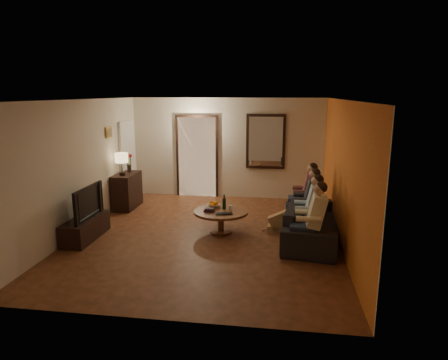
# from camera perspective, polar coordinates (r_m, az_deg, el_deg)

# --- Properties ---
(floor) EXTENTS (5.00, 6.00, 0.01)m
(floor) POSITION_cam_1_polar(r_m,az_deg,el_deg) (7.87, -2.49, -7.88)
(floor) COLOR #462712
(floor) RESTS_ON ground
(ceiling) EXTENTS (5.00, 6.00, 0.01)m
(ceiling) POSITION_cam_1_polar(r_m,az_deg,el_deg) (7.39, -2.68, 11.39)
(ceiling) COLOR white
(ceiling) RESTS_ON back_wall
(back_wall) EXTENTS (5.00, 0.02, 2.60)m
(back_wall) POSITION_cam_1_polar(r_m,az_deg,el_deg) (10.45, 0.46, 4.55)
(back_wall) COLOR beige
(back_wall) RESTS_ON floor
(front_wall) EXTENTS (5.00, 0.02, 2.60)m
(front_wall) POSITION_cam_1_polar(r_m,az_deg,el_deg) (4.70, -9.37, -5.49)
(front_wall) COLOR beige
(front_wall) RESTS_ON floor
(left_wall) EXTENTS (0.02, 6.00, 2.60)m
(left_wall) POSITION_cam_1_polar(r_m,az_deg,el_deg) (8.35, -19.71, 1.82)
(left_wall) COLOR beige
(left_wall) RESTS_ON floor
(right_wall) EXTENTS (0.02, 6.00, 2.60)m
(right_wall) POSITION_cam_1_polar(r_m,az_deg,el_deg) (7.48, 16.59, 0.87)
(right_wall) COLOR beige
(right_wall) RESTS_ON floor
(orange_accent) EXTENTS (0.01, 6.00, 2.60)m
(orange_accent) POSITION_cam_1_polar(r_m,az_deg,el_deg) (7.48, 16.51, 0.87)
(orange_accent) COLOR #D16023
(orange_accent) RESTS_ON right_wall
(kitchen_doorway) EXTENTS (1.00, 0.06, 2.10)m
(kitchen_doorway) POSITION_cam_1_polar(r_m,az_deg,el_deg) (10.60, -3.86, 3.27)
(kitchen_doorway) COLOR #FFE0A5
(kitchen_doorway) RESTS_ON floor
(door_trim) EXTENTS (1.12, 0.04, 2.22)m
(door_trim) POSITION_cam_1_polar(r_m,az_deg,el_deg) (10.59, -3.87, 3.26)
(door_trim) COLOR black
(door_trim) RESTS_ON floor
(fridge_glimpse) EXTENTS (0.45, 0.03, 1.70)m
(fridge_glimpse) POSITION_cam_1_polar(r_m,az_deg,el_deg) (10.58, -2.52, 2.44)
(fridge_glimpse) COLOR silver
(fridge_glimpse) RESTS_ON floor
(mirror_frame) EXTENTS (1.00, 0.05, 1.40)m
(mirror_frame) POSITION_cam_1_polar(r_m,az_deg,el_deg) (10.30, 5.98, 5.49)
(mirror_frame) COLOR black
(mirror_frame) RESTS_ON back_wall
(mirror_glass) EXTENTS (0.86, 0.02, 1.26)m
(mirror_glass) POSITION_cam_1_polar(r_m,az_deg,el_deg) (10.27, 5.97, 5.47)
(mirror_glass) COLOR white
(mirror_glass) RESTS_ON back_wall
(white_door) EXTENTS (0.06, 0.85, 2.04)m
(white_door) POSITION_cam_1_polar(r_m,az_deg,el_deg) (10.44, -13.60, 2.64)
(white_door) COLOR white
(white_door) RESTS_ON floor
(framed_art) EXTENTS (0.03, 0.28, 0.24)m
(framed_art) POSITION_cam_1_polar(r_m,az_deg,el_deg) (9.42, -16.14, 6.57)
(framed_art) COLOR #B28C33
(framed_art) RESTS_ON left_wall
(art_canvas) EXTENTS (0.01, 0.22, 0.18)m
(art_canvas) POSITION_cam_1_polar(r_m,az_deg,el_deg) (9.42, -16.06, 6.57)
(art_canvas) COLOR brown
(art_canvas) RESTS_ON left_wall
(dresser) EXTENTS (0.45, 0.94, 0.83)m
(dresser) POSITION_cam_1_polar(r_m,az_deg,el_deg) (9.87, -13.70, -1.50)
(dresser) COLOR black
(dresser) RESTS_ON floor
(table_lamp) EXTENTS (0.30, 0.30, 0.54)m
(table_lamp) POSITION_cam_1_polar(r_m,az_deg,el_deg) (9.53, -14.40, 2.21)
(table_lamp) COLOR beige
(table_lamp) RESTS_ON dresser
(flower_vase) EXTENTS (0.14, 0.14, 0.44)m
(flower_vase) POSITION_cam_1_polar(r_m,az_deg,el_deg) (9.94, -13.43, 2.37)
(flower_vase) COLOR #A91512
(flower_vase) RESTS_ON dresser
(tv_stand) EXTENTS (0.45, 1.23, 0.41)m
(tv_stand) POSITION_cam_1_polar(r_m,az_deg,el_deg) (8.07, -19.20, -6.53)
(tv_stand) COLOR black
(tv_stand) RESTS_ON floor
(tv) EXTENTS (1.07, 0.14, 0.62)m
(tv) POSITION_cam_1_polar(r_m,az_deg,el_deg) (7.93, -19.46, -3.02)
(tv) COLOR black
(tv) RESTS_ON tv_stand
(sofa) EXTENTS (2.50, 1.28, 0.70)m
(sofa) POSITION_cam_1_polar(r_m,az_deg,el_deg) (7.81, 12.68, -5.65)
(sofa) COLOR black
(sofa) RESTS_ON floor
(person_a) EXTENTS (0.60, 0.40, 1.20)m
(person_a) POSITION_cam_1_polar(r_m,az_deg,el_deg) (6.87, 12.51, -5.95)
(person_a) COLOR tan
(person_a) RESTS_ON sofa
(person_b) EXTENTS (0.60, 0.40, 1.20)m
(person_b) POSITION_cam_1_polar(r_m,az_deg,el_deg) (7.44, 12.18, -4.50)
(person_b) COLOR tan
(person_b) RESTS_ON sofa
(person_c) EXTENTS (0.60, 0.40, 1.20)m
(person_c) POSITION_cam_1_polar(r_m,az_deg,el_deg) (8.02, 11.89, -3.27)
(person_c) COLOR tan
(person_c) RESTS_ON sofa
(person_d) EXTENTS (0.60, 0.40, 1.20)m
(person_d) POSITION_cam_1_polar(r_m,az_deg,el_deg) (8.60, 11.65, -2.19)
(person_d) COLOR tan
(person_d) RESTS_ON sofa
(dog) EXTENTS (0.57, 0.25, 0.56)m
(dog) POSITION_cam_1_polar(r_m,az_deg,el_deg) (8.00, 8.07, -5.54)
(dog) COLOR #9B7347
(dog) RESTS_ON floor
(coffee_table) EXTENTS (1.34, 1.34, 0.45)m
(coffee_table) POSITION_cam_1_polar(r_m,az_deg,el_deg) (7.96, -0.43, -5.93)
(coffee_table) COLOR brown
(coffee_table) RESTS_ON floor
(bowl) EXTENTS (0.26, 0.26, 0.06)m
(bowl) POSITION_cam_1_polar(r_m,az_deg,el_deg) (8.12, -1.46, -3.66)
(bowl) COLOR white
(bowl) RESTS_ON coffee_table
(oranges) EXTENTS (0.20, 0.20, 0.08)m
(oranges) POSITION_cam_1_polar(r_m,az_deg,el_deg) (8.10, -1.47, -3.20)
(oranges) COLOR orange
(oranges) RESTS_ON bowl
(wine_bottle) EXTENTS (0.07, 0.07, 0.31)m
(wine_bottle) POSITION_cam_1_polar(r_m,az_deg,el_deg) (7.94, 0.03, -3.11)
(wine_bottle) COLOR black
(wine_bottle) RESTS_ON coffee_table
(wine_glass) EXTENTS (0.06, 0.06, 0.10)m
(wine_glass) POSITION_cam_1_polar(r_m,az_deg,el_deg) (7.90, 0.91, -3.98)
(wine_glass) COLOR silver
(wine_glass) RESTS_ON coffee_table
(book_stack) EXTENTS (0.20, 0.15, 0.07)m
(book_stack) POSITION_cam_1_polar(r_m,az_deg,el_deg) (7.82, -2.14, -4.27)
(book_stack) COLOR black
(book_stack) RESTS_ON coffee_table
(laptop) EXTENTS (0.37, 0.28, 0.03)m
(laptop) POSITION_cam_1_polar(r_m,az_deg,el_deg) (7.61, -0.00, -4.91)
(laptop) COLOR black
(laptop) RESTS_ON coffee_table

